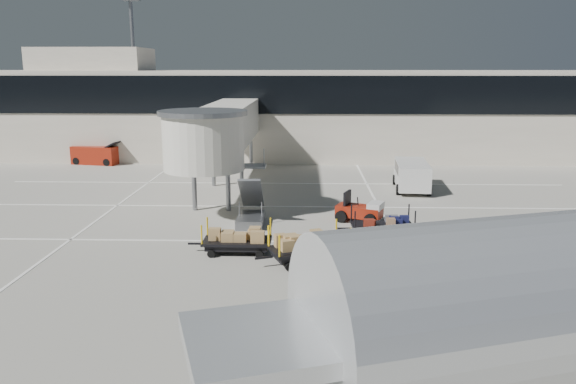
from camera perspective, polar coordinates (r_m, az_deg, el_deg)
name	(u,v)px	position (r m, az deg, el deg)	size (l,w,h in m)	color
ground	(271,255)	(25.48, -1.73, -6.41)	(140.00, 140.00, 0.00)	#A9A497
lane_markings	(269,205)	(34.46, -1.90, -1.34)	(40.00, 30.00, 0.02)	white
terminal	(286,112)	(54.19, -0.20, 8.13)	(64.00, 12.11, 15.20)	beige
jet_bridge	(221,130)	(36.94, -6.81, 6.25)	(5.70, 20.40, 6.03)	silver
baggage_tug	(360,211)	(31.02, 7.38, -1.90)	(2.74, 2.33, 1.62)	maroon
suitcase_cart	(382,226)	(28.47, 9.50, -3.45)	(3.80, 1.67, 1.48)	black
box_cart_near	(311,248)	(24.36, 2.35, -5.74)	(4.14, 2.73, 1.61)	black
box_cart_far	(240,240)	(25.69, -4.86, -4.89)	(3.81, 1.57, 1.49)	black
ground_worker	(313,269)	(21.37, 2.54, -7.81)	(0.61, 0.40, 1.69)	#A3D516
minivan	(412,173)	(39.62, 12.44, 1.90)	(2.60, 5.25, 1.93)	silver
belt_loader	(96,155)	(51.95, -18.90, 3.58)	(4.50, 2.43, 2.06)	maroon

